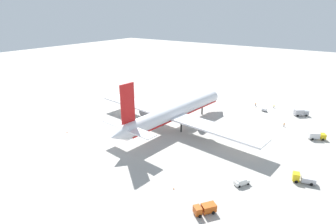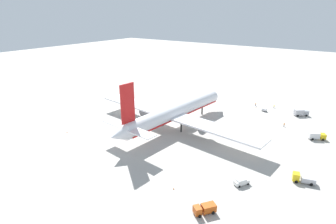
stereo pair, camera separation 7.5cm
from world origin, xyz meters
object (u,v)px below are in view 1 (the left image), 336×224
Objects in this scene: service_truck_3 at (316,136)px; traffic_cone_0 at (174,188)px; airliner at (174,112)px; traffic_cone_2 at (164,96)px; service_truck_2 at (205,209)px; traffic_cone_1 at (256,107)px; traffic_cone_3 at (67,132)px; service_truck_1 at (303,178)px; ground_worker_0 at (256,104)px; service_truck_0 at (301,112)px; ground_worker_2 at (274,106)px; service_van at (242,181)px; baggage_cart_0 at (264,110)px; ground_worker_1 at (284,125)px.

service_truck_3 is 65.11m from traffic_cone_0.
airliner is 46.32m from traffic_cone_2.
service_truck_2 is 86.54m from traffic_cone_1.
service_truck_1 is at bearing -77.86° from traffic_cone_3.
service_truck_1 is 3.86× the size of ground_worker_0.
traffic_cone_3 is at bearing 82.16° from service_truck_2.
service_truck_0 is 14.10m from ground_worker_2.
airliner is at bearing 33.96° from traffic_cone_0.
traffic_cone_3 is (-52.75, 85.40, -1.27)m from service_truck_3.
traffic_cone_2 is at bearing 99.69° from service_truck_0.
traffic_cone_1 is at bearing 14.78° from service_van.
ground_worker_0 is 3.10× the size of traffic_cone_0.
service_van is 90.06m from traffic_cone_2.
traffic_cone_2 is at bearing -2.49° from traffic_cone_3.
baggage_cart_0 is 93.97m from traffic_cone_3.
service_truck_0 is at bearing -44.42° from traffic_cone_3.
baggage_cart_0 reaches higher than traffic_cone_0.
traffic_cone_3 is (-7.20, 72.29, -0.76)m from service_van.
airliner is 12.47× the size of service_truck_3.
service_van is at bearing -84.31° from traffic_cone_3.
traffic_cone_1 is at bearing 60.76° from baggage_cart_0.
traffic_cone_2 is (34.40, 30.29, -6.70)m from airliner.
ground_worker_1 is at bearing 169.97° from service_truck_0.
baggage_cart_0 is at bearing -132.72° from ground_worker_0.
service_van reaches higher than traffic_cone_2.
baggage_cart_0 reaches higher than traffic_cone_3.
traffic_cone_2 is (57.29, 69.49, -0.76)m from service_van.
baggage_cart_0 is at bearing 104.11° from service_truck_0.
ground_worker_2 is (62.30, 24.76, -0.44)m from service_truck_1.
airliner is 16.70× the size of service_van.
traffic_cone_3 is (9.51, 69.07, -1.06)m from service_truck_2.
ground_worker_1 is 1.00× the size of ground_worker_2.
ground_worker_0 is (1.85, 22.35, -0.82)m from service_truck_0.
service_truck_3 reaches higher than baggage_cart_0.
airliner is 149.17× the size of traffic_cone_0.
service_truck_1 is at bearing -150.76° from ground_worker_0.
ground_worker_0 is at bearing 2.98° from traffic_cone_0.
baggage_cart_0 is at bearing 52.34° from service_truck_3.
service_truck_3 is 100.39m from traffic_cone_3.
ground_worker_0 is 84.86m from traffic_cone_0.
baggage_cart_0 is (-4.02, 15.99, -0.88)m from service_truck_0.
service_truck_3 reaches higher than ground_worker_0.
service_truck_1 is (-11.45, -53.54, -5.66)m from airliner.
ground_worker_2 reaches higher than ground_worker_0.
service_truck_3 is at bearing -157.37° from service_truck_0.
airliner is 63.26m from service_truck_0.
ground_worker_0 reaches higher than traffic_cone_2.
baggage_cart_0 is at bearing 26.71° from service_truck_1.
service_van is 8.93× the size of traffic_cone_0.
airliner is at bearing 155.18° from traffic_cone_1.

